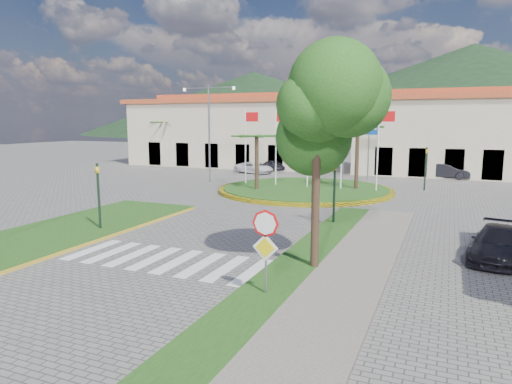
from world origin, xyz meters
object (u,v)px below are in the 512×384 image
at_px(stop_sign, 266,239).
at_px(car_dark_b, 446,171).
at_px(roundabout_island, 305,189).
at_px(deciduous_tree, 317,119).
at_px(white_van, 254,168).
at_px(car_dark_a, 276,165).
at_px(car_side_right, 497,244).

height_order(stop_sign, car_dark_b, stop_sign).
height_order(roundabout_island, car_dark_b, roundabout_island).
bearing_deg(deciduous_tree, white_van, 117.34).
height_order(roundabout_island, car_dark_a, roundabout_island).
bearing_deg(deciduous_tree, car_dark_b, 82.41).
relative_size(white_van, car_side_right, 0.96).
height_order(roundabout_island, car_side_right, roundabout_island).
bearing_deg(car_dark_b, deciduous_tree, 178.60).
relative_size(roundabout_island, car_dark_a, 3.60).
relative_size(car_dark_a, car_dark_b, 0.86).
relative_size(roundabout_island, stop_sign, 4.79).
distance_m(stop_sign, car_dark_b, 32.48).
bearing_deg(stop_sign, white_van, 113.88).
height_order(car_dark_a, car_side_right, car_dark_a).
xyz_separation_m(car_dark_a, car_side_right, (18.09, -24.93, -0.00)).
bearing_deg(car_dark_a, car_side_right, -163.32).
relative_size(roundabout_island, car_dark_b, 3.09).
bearing_deg(roundabout_island, car_dark_a, 119.46).
bearing_deg(car_dark_b, car_dark_a, 97.15).
bearing_deg(car_dark_b, white_van, 105.79).
bearing_deg(white_van, roundabout_island, -125.99).
bearing_deg(stop_sign, car_side_right, 46.92).
bearing_deg(car_side_right, car_dark_b, 104.46).
bearing_deg(roundabout_island, deciduous_tree, -72.09).
distance_m(stop_sign, deciduous_tree, 4.59).
relative_size(deciduous_tree, car_dark_b, 1.66).
xyz_separation_m(roundabout_island, car_dark_a, (-6.69, 11.85, 0.43)).
distance_m(roundabout_island, white_van, 12.20).
xyz_separation_m(roundabout_island, car_side_right, (11.40, -13.08, 0.43)).
distance_m(white_van, car_side_right, 29.55).
height_order(roundabout_island, deciduous_tree, deciduous_tree).
bearing_deg(car_dark_b, car_side_right, -169.23).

